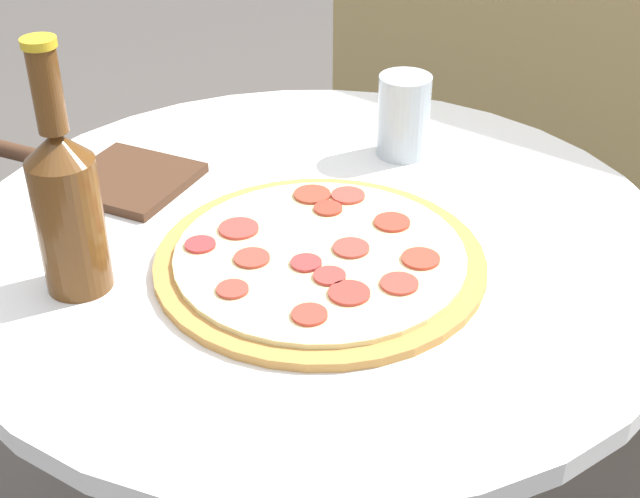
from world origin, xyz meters
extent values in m
cylinder|color=silver|center=(0.00, 0.00, 0.37)|extent=(0.10, 0.10, 0.71)
cylinder|color=silver|center=(0.00, 0.00, 0.74)|extent=(0.81, 0.81, 0.02)
cylinder|color=#B77F3D|center=(0.05, -0.05, 0.76)|extent=(0.35, 0.35, 0.01)
cylinder|color=beige|center=(0.05, -0.05, 0.77)|extent=(0.31, 0.31, 0.01)
cylinder|color=#B73828|center=(0.07, 0.04, 0.77)|extent=(0.04, 0.04, 0.00)
cylinder|color=#B53B30|center=(0.15, -0.05, 0.77)|extent=(0.04, 0.04, 0.00)
cylinder|color=#AC352C|center=(0.12, -0.09, 0.77)|extent=(0.04, 0.04, 0.00)
cylinder|color=#B73B2A|center=(0.14, 0.00, 0.77)|extent=(0.04, 0.04, 0.00)
cylinder|color=#A43526|center=(0.00, 0.02, 0.77)|extent=(0.03, 0.03, 0.00)
cylinder|color=#B9382B|center=(0.11, -0.15, 0.77)|extent=(0.03, 0.03, 0.00)
cylinder|color=#A93D33|center=(0.07, -0.03, 0.77)|extent=(0.04, 0.04, 0.00)
cylinder|color=#A73B2F|center=(0.02, -0.16, 0.77)|extent=(0.03, 0.03, 0.00)
cylinder|color=#BA3A33|center=(-0.05, -0.07, 0.77)|extent=(0.04, 0.04, 0.00)
cylinder|color=#AE3331|center=(0.05, -0.08, 0.77)|extent=(0.03, 0.03, 0.00)
cylinder|color=#B53F33|center=(0.00, 0.06, 0.77)|extent=(0.04, 0.04, 0.00)
cylinder|color=#A33A29|center=(-0.03, 0.04, 0.77)|extent=(0.04, 0.04, 0.00)
cylinder|color=#B03031|center=(-0.06, -0.12, 0.77)|extent=(0.03, 0.03, 0.00)
cylinder|color=#A83C2F|center=(0.00, -0.11, 0.77)|extent=(0.04, 0.04, 0.00)
cylinder|color=#B23731|center=(0.08, -0.08, 0.77)|extent=(0.03, 0.03, 0.00)
cylinder|color=#563314|center=(-0.12, -0.23, 0.82)|extent=(0.07, 0.07, 0.14)
cone|color=#563314|center=(-0.12, -0.23, 0.91)|extent=(0.07, 0.07, 0.03)
cylinder|color=#563314|center=(-0.12, -0.23, 0.97)|extent=(0.03, 0.03, 0.08)
cylinder|color=gold|center=(-0.12, -0.23, 1.01)|extent=(0.03, 0.03, 0.01)
cube|color=#422819|center=(-0.25, -0.06, 0.76)|extent=(0.17, 0.17, 0.01)
cylinder|color=#422819|center=(-0.39, -0.09, 0.76)|extent=(0.15, 0.05, 0.02)
cylinder|color=#ADBCC6|center=(-0.03, 0.22, 0.81)|extent=(0.07, 0.07, 0.11)
camera|label=1|loc=(0.53, -0.67, 1.28)|focal=50.00mm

